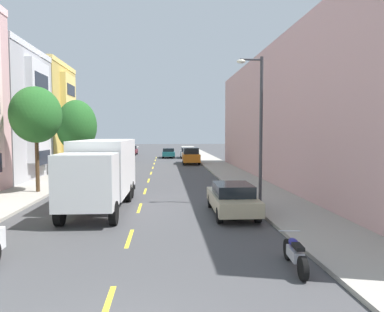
# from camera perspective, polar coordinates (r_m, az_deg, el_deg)

# --- Properties ---
(ground_plane) EXTENTS (160.00, 160.00, 0.00)m
(ground_plane) POSITION_cam_1_polar(r_m,az_deg,el_deg) (35.52, -6.42, -2.21)
(ground_plane) COLOR #424244
(sidewalk_left) EXTENTS (3.20, 120.00, 0.14)m
(sidewalk_left) POSITION_cam_1_polar(r_m,az_deg,el_deg) (34.52, -18.41, -2.44)
(sidewalk_left) COLOR #A39E93
(sidewalk_left) RESTS_ON ground_plane
(sidewalk_right) EXTENTS (3.20, 120.00, 0.14)m
(sidewalk_right) POSITION_cam_1_polar(r_m,az_deg,el_deg) (34.01, 5.51, -2.35)
(sidewalk_right) COLOR #A39E93
(sidewalk_right) RESTS_ON ground_plane
(lane_centerline_dashes) EXTENTS (0.14, 47.20, 0.01)m
(lane_centerline_dashes) POSITION_cam_1_polar(r_m,az_deg,el_deg) (30.06, -6.79, -3.29)
(lane_centerline_dashes) COLOR yellow
(lane_centerline_dashes) RESTS_ON ground_plane
(townhouse_fourth_mustard) EXTENTS (13.43, 8.41, 10.66)m
(townhouse_fourth_mustard) POSITION_cam_1_polar(r_m,az_deg,el_deg) (40.33, -28.33, 5.37)
(townhouse_fourth_mustard) COLOR tan
(townhouse_fourth_mustard) RESTS_ON ground_plane
(apartment_block_opposite) EXTENTS (10.00, 36.00, 9.94)m
(apartment_block_opposite) POSITION_cam_1_polar(r_m,az_deg,el_deg) (28.23, 21.88, 6.10)
(apartment_block_opposite) COLOR #CC9E9E
(apartment_block_opposite) RESTS_ON ground_plane
(street_tree_second) EXTENTS (2.98, 2.98, 6.29)m
(street_tree_second) POSITION_cam_1_polar(r_m,az_deg,el_deg) (23.16, -23.84, 6.05)
(street_tree_second) COLOR #47331E
(street_tree_second) RESTS_ON sidewalk_left
(street_tree_third) EXTENTS (3.43, 3.43, 6.40)m
(street_tree_third) POSITION_cam_1_polar(r_m,az_deg,el_deg) (32.61, -18.05, 4.63)
(street_tree_third) COLOR #47331E
(street_tree_third) RESTS_ON sidewalk_left
(street_lamp) EXTENTS (1.35, 0.28, 7.33)m
(street_lamp) POSITION_cam_1_polar(r_m,az_deg,el_deg) (18.21, 10.63, 5.81)
(street_lamp) COLOR #38383D
(street_lamp) RESTS_ON sidewalk_right
(delivery_box_truck) EXTENTS (2.55, 8.06, 3.32)m
(delivery_box_truck) POSITION_cam_1_polar(r_m,az_deg,el_deg) (17.85, -14.22, -2.12)
(delivery_box_truck) COLOR white
(delivery_box_truck) RESTS_ON ground_plane
(parked_pickup_black) EXTENTS (2.12, 5.34, 1.73)m
(parked_pickup_black) POSITION_cam_1_polar(r_m,az_deg,el_deg) (48.02, -11.08, 0.29)
(parked_pickup_black) COLOR black
(parked_pickup_black) RESTS_ON ground_plane
(parked_wagon_silver) EXTENTS (1.87, 4.72, 1.50)m
(parked_wagon_silver) POSITION_cam_1_polar(r_m,az_deg,el_deg) (51.78, -0.84, 0.58)
(parked_wagon_silver) COLOR #B2B5BA
(parked_wagon_silver) RESTS_ON ground_plane
(parked_hatchback_burgundy) EXTENTS (1.82, 4.03, 1.50)m
(parked_hatchback_burgundy) POSITION_cam_1_polar(r_m,az_deg,el_deg) (59.51, -9.70, 0.90)
(parked_hatchback_burgundy) COLOR maroon
(parked_hatchback_burgundy) RESTS_ON ground_plane
(parked_sedan_champagne) EXTENTS (1.85, 4.52, 1.43)m
(parked_sedan_champagne) POSITION_cam_1_polar(r_m,az_deg,el_deg) (16.10, 6.50, -6.78)
(parked_sedan_champagne) COLOR tan
(parked_sedan_champagne) RESTS_ON ground_plane
(parked_wagon_red) EXTENTS (1.87, 4.72, 1.50)m
(parked_wagon_red) POSITION_cam_1_polar(r_m,az_deg,el_deg) (28.94, -15.47, -2.09)
(parked_wagon_red) COLOR #AD1E1E
(parked_wagon_red) RESTS_ON ground_plane
(parked_suv_orange) EXTENTS (2.07, 4.85, 1.93)m
(parked_suv_orange) POSITION_cam_1_polar(r_m,az_deg,el_deg) (41.77, -0.18, 0.07)
(parked_suv_orange) COLOR orange
(parked_suv_orange) RESTS_ON ground_plane
(moving_teal_sedan) EXTENTS (1.80, 4.50, 1.43)m
(moving_teal_sedan) POSITION_cam_1_polar(r_m,az_deg,el_deg) (52.08, -3.82, 0.53)
(moving_teal_sedan) COLOR #195B60
(moving_teal_sedan) RESTS_ON ground_plane
(parked_motorcycle) EXTENTS (0.62, 2.05, 0.90)m
(parked_motorcycle) POSITION_cam_1_polar(r_m,az_deg,el_deg) (10.32, 16.25, -14.92)
(parked_motorcycle) COLOR black
(parked_motorcycle) RESTS_ON ground_plane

